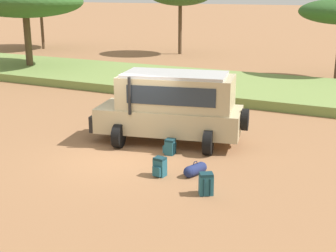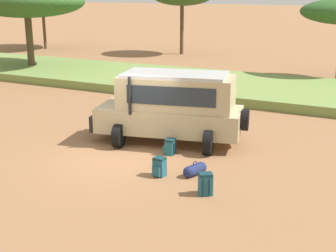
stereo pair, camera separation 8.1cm
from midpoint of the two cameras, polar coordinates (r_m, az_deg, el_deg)
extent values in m
plane|color=#936642|center=(14.94, -5.44, -3.81)|extent=(320.00, 320.00, 0.00)
cube|color=olive|center=(24.89, 8.33, 4.76)|extent=(120.00, 7.00, 0.44)
cube|color=tan|center=(16.14, 0.01, 0.85)|extent=(5.20, 2.92, 0.84)
cube|color=tan|center=(15.85, 0.89, 4.17)|extent=(4.12, 2.58, 1.10)
cube|color=#232D38|center=(16.26, -4.37, 4.25)|extent=(0.40, 1.53, 0.77)
cube|color=#232D38|center=(14.98, 0.13, 3.66)|extent=(2.88, 0.68, 0.60)
cube|color=#232D38|center=(16.70, 1.57, 4.97)|extent=(2.88, 0.68, 0.60)
cube|color=#B7B7B7|center=(15.75, 0.72, 6.32)|extent=(3.72, 2.42, 0.10)
cube|color=black|center=(16.95, -8.47, 0.83)|extent=(0.51, 1.61, 0.56)
cylinder|color=black|center=(15.29, -4.87, 3.67)|extent=(0.10, 0.10, 1.25)
cylinder|color=black|center=(15.79, -6.19, -1.19)|extent=(0.45, 0.84, 0.80)
cylinder|color=black|center=(17.54, -4.08, 0.65)|extent=(0.45, 0.84, 0.80)
cylinder|color=black|center=(15.07, 4.77, -2.01)|extent=(0.45, 0.84, 0.80)
cylinder|color=black|center=(16.90, 5.79, 0.00)|extent=(0.45, 0.84, 0.80)
cylinder|color=black|center=(15.71, 9.23, 0.77)|extent=(0.38, 0.77, 0.74)
cube|color=#235B6B|center=(13.35, -1.17, -5.10)|extent=(0.36, 0.29, 0.49)
cube|color=#235B6B|center=(13.25, -1.57, -5.57)|extent=(0.26, 0.10, 0.27)
cube|color=#13323A|center=(13.26, -1.18, -3.99)|extent=(0.34, 0.30, 0.07)
cylinder|color=#13323A|center=(13.43, -0.56, -4.97)|extent=(0.04, 0.04, 0.42)
cylinder|color=#13323A|center=(13.51, -1.09, -4.85)|extent=(0.04, 0.04, 0.42)
cube|color=#235B6B|center=(12.20, 4.48, -7.18)|extent=(0.44, 0.41, 0.53)
cube|color=#235B6B|center=(12.38, 4.33, -7.16)|extent=(0.27, 0.21, 0.29)
cube|color=#13323A|center=(12.08, 4.51, -5.90)|extent=(0.43, 0.41, 0.07)
cylinder|color=#13323A|center=(12.05, 4.23, -7.48)|extent=(0.04, 0.04, 0.45)
cylinder|color=#13323A|center=(12.08, 4.98, -7.44)|extent=(0.04, 0.04, 0.45)
cube|color=#235B6B|center=(15.06, 0.12, -2.66)|extent=(0.30, 0.34, 0.45)
cube|color=#235B6B|center=(15.14, -0.51, -2.78)|extent=(0.10, 0.25, 0.25)
cube|color=#13323A|center=(14.98, 0.12, -1.74)|extent=(0.32, 0.33, 0.07)
cylinder|color=#13323A|center=(14.95, 0.59, -2.81)|extent=(0.04, 0.04, 0.38)
cylinder|color=#13323A|center=(15.07, 0.78, -2.65)|extent=(0.04, 0.04, 0.38)
cylinder|color=navy|center=(13.46, 3.17, -5.33)|extent=(0.48, 0.61, 0.33)
sphere|color=navy|center=(13.28, 2.39, -5.62)|extent=(0.32, 0.32, 0.32)
sphere|color=navy|center=(13.64, 3.93, -5.04)|extent=(0.32, 0.32, 0.32)
torus|color=#121834|center=(13.39, 3.18, -4.60)|extent=(0.08, 0.16, 0.16)
cylinder|color=brown|center=(44.09, -15.14, 11.43)|extent=(0.26, 0.26, 3.64)
cylinder|color=brown|center=(31.55, -16.74, 9.54)|extent=(0.44, 0.44, 3.58)
ellipsoid|color=#2D5623|center=(31.38, -17.14, 14.30)|extent=(7.52, 6.70, 1.97)
cylinder|color=brown|center=(39.06, 1.42, 11.69)|extent=(0.30, 0.30, 4.01)
camera|label=1|loc=(0.04, -90.16, -0.05)|focal=50.00mm
camera|label=2|loc=(0.04, 89.84, 0.05)|focal=50.00mm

